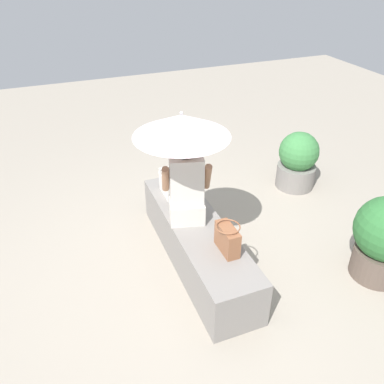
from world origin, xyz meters
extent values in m
plane|color=#9E9384|center=(0.00, 0.00, 0.00)|extent=(14.00, 14.00, 0.00)
cube|color=gray|center=(0.00, 0.00, 0.24)|extent=(2.04, 0.52, 0.49)
cube|color=beige|center=(0.11, 0.07, 0.60)|extent=(0.36, 0.40, 0.22)
cube|color=beige|center=(0.11, 0.07, 0.95)|extent=(0.28, 0.36, 0.48)
sphere|color=#9E7051|center=(0.11, 0.07, 1.29)|extent=(0.20, 0.20, 0.20)
cylinder|color=#9E7051|center=(0.16, 0.26, 0.97)|extent=(0.21, 0.12, 0.32)
cylinder|color=#9E7051|center=(0.06, -0.13, 0.97)|extent=(0.21, 0.12, 0.32)
cylinder|color=#B7B7BC|center=(0.09, 0.12, 1.05)|extent=(0.02, 0.02, 1.13)
cone|color=silver|center=(0.09, 0.12, 1.52)|extent=(0.88, 0.88, 0.20)
sphere|color=#B7B7BC|center=(0.09, 0.12, 1.63)|extent=(0.03, 0.03, 0.03)
cube|color=brown|center=(-0.47, -0.10, 0.61)|extent=(0.30, 0.12, 0.25)
torus|color=brown|center=(-0.47, -0.10, 0.75)|extent=(0.22, 0.22, 0.01)
cube|color=silver|center=(0.62, 0.08, 0.62)|extent=(0.31, 0.14, 0.27)
torus|color=silver|center=(0.62, 0.08, 0.77)|extent=(0.23, 0.23, 0.01)
cylinder|color=brown|center=(-0.85, -1.61, 0.16)|extent=(0.51, 0.51, 0.32)
cylinder|color=gray|center=(0.93, -1.83, 0.16)|extent=(0.51, 0.51, 0.31)
sphere|color=#3D7F42|center=(0.93, -1.83, 0.52)|extent=(0.53, 0.53, 0.53)
camera|label=1|loc=(-2.96, 1.22, 2.88)|focal=37.41mm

